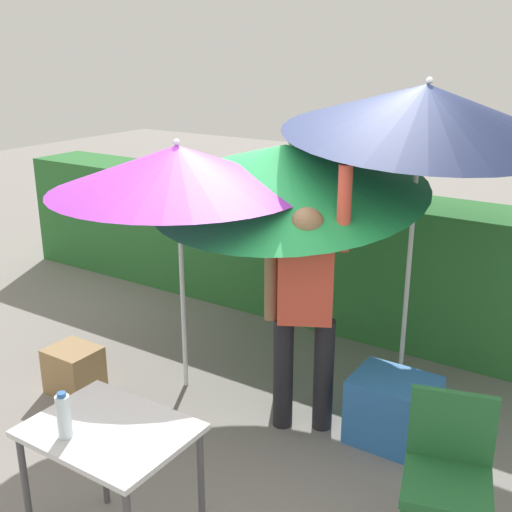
{
  "coord_description": "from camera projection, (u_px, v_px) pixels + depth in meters",
  "views": [
    {
      "loc": [
        2.43,
        -3.42,
        2.58
      ],
      "look_at": [
        0.0,
        0.3,
        1.1
      ],
      "focal_mm": 44.5,
      "sensor_mm": 36.0,
      "label": 1
    }
  ],
  "objects": [
    {
      "name": "hedge_row",
      "position": [
        344.0,
        259.0,
        6.05
      ],
      "size": [
        8.0,
        0.7,
        1.28
      ],
      "primitive_type": "cube",
      "color": "#2D7033",
      "rests_on": "ground_plane"
    },
    {
      "name": "folding_table",
      "position": [
        110.0,
        445.0,
        3.16
      ],
      "size": [
        0.8,
        0.6,
        0.79
      ],
      "color": "#4C4C51",
      "rests_on": "ground_plane"
    },
    {
      "name": "crate_cardboard",
      "position": [
        74.0,
        370.0,
        4.93
      ],
      "size": [
        0.38,
        0.33,
        0.36
      ],
      "primitive_type": "cube",
      "color": "#9E7A4C",
      "rests_on": "ground_plane"
    },
    {
      "name": "ground_plane",
      "position": [
        234.0,
        404.0,
        4.79
      ],
      "size": [
        24.0,
        24.0,
        0.0
      ],
      "primitive_type": "plane",
      "color": "gray"
    },
    {
      "name": "cooler_box",
      "position": [
        393.0,
        410.0,
        4.29
      ],
      "size": [
        0.55,
        0.44,
        0.47
      ],
      "primitive_type": "cube",
      "color": "#2D6BB7",
      "rests_on": "ground_plane"
    },
    {
      "name": "umbrella_rainbow",
      "position": [
        286.0,
        169.0,
        4.65
      ],
      "size": [
        2.12,
        2.13,
        2.11
      ],
      "color": "silver",
      "rests_on": "ground_plane"
    },
    {
      "name": "umbrella_yellow",
      "position": [
        178.0,
        168.0,
        4.52
      ],
      "size": [
        1.87,
        1.87,
        1.96
      ],
      "color": "silver",
      "rests_on": "ground_plane"
    },
    {
      "name": "person_vendor",
      "position": [
        305.0,
        304.0,
        4.24
      ],
      "size": [
        0.53,
        0.36,
        1.88
      ],
      "color": "black",
      "rests_on": "ground_plane"
    },
    {
      "name": "chair_plastic",
      "position": [
        448.0,
        469.0,
        3.25
      ],
      "size": [
        0.54,
        0.54,
        0.89
      ],
      "color": "#236633",
      "rests_on": "ground_plane"
    },
    {
      "name": "umbrella_orange",
      "position": [
        424.0,
        110.0,
        4.45
      ],
      "size": [
        2.05,
        2.04,
        2.5
      ],
      "color": "silver",
      "rests_on": "ground_plane"
    },
    {
      "name": "bottle_water",
      "position": [
        64.0,
        416.0,
        3.02
      ],
      "size": [
        0.07,
        0.07,
        0.24
      ],
      "color": "silver",
      "rests_on": "folding_table"
    }
  ]
}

